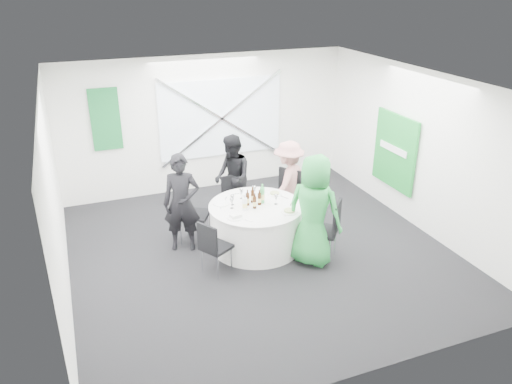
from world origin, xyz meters
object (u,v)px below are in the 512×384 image
object	(u,v)px
chair_back	(233,195)
chair_back_right	(286,193)
chair_back_left	(189,209)
chair_front_right	(328,226)
person_man_back_left	(182,203)
person_woman_pink	(288,182)
clear_water_bottle	(245,204)
person_man_back	(232,177)
chair_front_left	(213,244)
green_water_bottle	(262,195)
banquet_table	(256,226)
person_woman_green	(314,211)

from	to	relation	value
chair_back	chair_back_right	world-z (taller)	chair_back_right
chair_back_left	chair_front_right	size ratio (longest dim) A/B	1.01
chair_back_left	person_man_back_left	bearing A→B (deg)	172.58
person_woman_pink	chair_back	bearing A→B (deg)	-60.08
chair_back_left	clear_water_bottle	size ratio (longest dim) A/B	3.83
person_man_back	chair_front_left	bearing A→B (deg)	-27.15
chair_front_left	green_water_bottle	size ratio (longest dim) A/B	2.63
chair_back_left	person_man_back_left	xyz separation A→B (m)	(-0.15, -0.19, 0.22)
person_man_back_left	clear_water_bottle	size ratio (longest dim) A/B	6.13
person_woman_pink	person_man_back	bearing A→B (deg)	-67.45
person_man_back	clear_water_bottle	bearing A→B (deg)	-9.94
chair_front_right	chair_front_left	xyz separation A→B (m)	(-1.83, 0.26, -0.09)
banquet_table	chair_back_right	distance (m)	1.06
chair_front_right	chair_front_left	distance (m)	1.85
green_water_bottle	chair_back_right	bearing A→B (deg)	39.10
chair_back_right	chair_front_left	world-z (taller)	chair_back_right
chair_back_right	chair_back	bearing A→B (deg)	-155.30
chair_back	chair_back_right	distance (m)	0.99
person_man_back_left	person_woman_green	xyz separation A→B (m)	(1.80, -1.17, 0.07)
banquet_table	person_woman_green	xyz separation A→B (m)	(0.65, -0.78, 0.52)
chair_back_left	chair_back_right	size ratio (longest dim) A/B	1.02
person_man_back	clear_water_bottle	distance (m)	1.34
person_woman_pink	green_water_bottle	world-z (taller)	person_woman_pink
chair_back	chair_front_left	world-z (taller)	chair_front_left
chair_back	person_woman_green	bearing A→B (deg)	-71.68
chair_front_right	clear_water_bottle	size ratio (longest dim) A/B	3.79
chair_front_left	person_woman_pink	world-z (taller)	person_woman_pink
chair_back_right	person_man_back	xyz separation A→B (m)	(-0.82, 0.59, 0.20)
person_man_back_left	clear_water_bottle	distance (m)	1.04
person_woman_pink	person_woman_green	distance (m)	1.52
person_woman_green	green_water_bottle	world-z (taller)	person_woman_green
clear_water_bottle	banquet_table	bearing A→B (deg)	22.21
banquet_table	chair_front_right	size ratio (longest dim) A/B	1.53
banquet_table	person_man_back	distance (m)	1.29
banquet_table	person_man_back_left	xyz separation A→B (m)	(-1.14, 0.39, 0.45)
chair_back_right	person_man_back	world-z (taller)	person_man_back
chair_front_left	person_man_back	distance (m)	2.02
person_man_back_left	clear_water_bottle	xyz separation A→B (m)	(0.91, -0.49, 0.04)
chair_back_left	clear_water_bottle	world-z (taller)	chair_back_left
banquet_table	person_man_back	xyz separation A→B (m)	(0.01, 1.22, 0.41)
banquet_table	chair_front_right	xyz separation A→B (m)	(0.91, -0.81, 0.22)
clear_water_bottle	chair_back_right	bearing A→B (deg)	34.15
person_man_back	person_woman_pink	world-z (taller)	person_man_back
chair_back_right	clear_water_bottle	xyz separation A→B (m)	(-1.06, -0.72, 0.27)
chair_back	chair_front_right	world-z (taller)	chair_front_right
person_man_back_left	chair_back_right	bearing A→B (deg)	25.71
clear_water_bottle	person_man_back_left	bearing A→B (deg)	151.92
chair_front_right	person_man_back_left	size ratio (longest dim) A/B	0.62
banquet_table	chair_front_left	xyz separation A→B (m)	(-0.92, -0.55, 0.13)
person_woman_pink	clear_water_bottle	size ratio (longest dim) A/B	5.67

